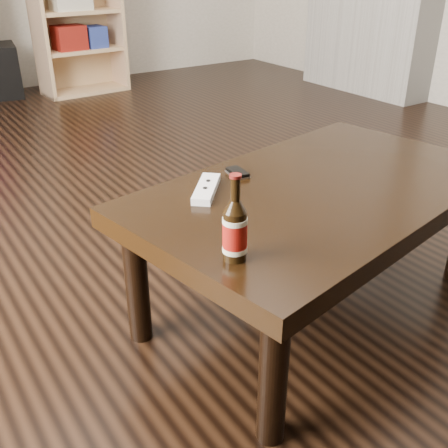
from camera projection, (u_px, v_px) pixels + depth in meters
floor at (215, 197)px, 2.65m from camera, size 5.00×6.00×0.01m
bookshelf at (74, 8)px, 4.34m from camera, size 0.73×0.37×1.32m
coffee_table at (320, 202)px, 1.65m from camera, size 1.32×0.91×0.46m
beer_bottle at (235, 231)px, 1.19m from camera, size 0.07×0.07×0.21m
phone at (237, 173)px, 1.69m from camera, size 0.06×0.10×0.02m
remote at (206, 189)px, 1.56m from camera, size 0.18×0.19×0.03m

